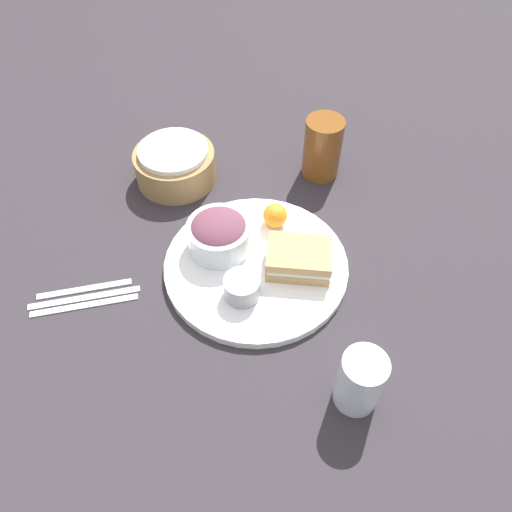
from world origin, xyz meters
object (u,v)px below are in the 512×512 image
Objects in this scene: dressing_cup at (242,287)px; drink_glass at (322,148)px; bread_basket at (175,164)px; water_glass at (360,381)px; spoon at (84,289)px; plate at (256,266)px; salad_bowl at (219,233)px; knife at (84,297)px; fork at (84,305)px; sandwich at (299,259)px.

drink_glass is (0.23, 0.30, 0.03)m from dressing_cup.
bread_basket is (-0.08, 0.34, 0.00)m from dressing_cup.
drink_glass is 0.52m from water_glass.
plate is at bearing 176.70° from spoon.
spoon is (-0.25, -0.03, -0.05)m from salad_bowl.
salad_bowl is at bearing -168.06° from knife.
bread_basket is 0.36m from fork.
bread_basket is at bearing 112.15° from plate.
drink_glass is at bearing -155.10° from knife.
fork is 0.04m from spoon.
drink_glass is at bearing 50.20° from plate.
drink_glass is at bearing 35.46° from salad_bowl.
dressing_cup is 0.58× the size of water_glass.
dressing_cup is 0.37× the size of bread_basket.
salad_bowl reaches higher than knife.
bread_basket is 1.02× the size of spoon.
water_glass is at bearing -85.30° from sandwich.
plate is 5.30× the size of dressing_cup.
plate is at bearing -176.70° from fork.
plate is 2.86× the size of salad_bowl.
knife is at bearing 90.00° from spoon.
salad_bowl is 1.85× the size of dressing_cup.
salad_bowl is at bearing 99.19° from dressing_cup.
fork is (-0.27, 0.05, -0.03)m from dressing_cup.
sandwich reaches higher than fork.
spoon is (-0.39, 0.04, -0.04)m from sandwich.
salad_bowl is 0.89× the size of drink_glass.
bread_basket is at bearing -126.94° from spoon.
knife is at bearing -155.38° from drink_glass.
water_glass is at bearing -65.38° from salad_bowl.
spoon is at bearing 176.41° from plate.
sandwich is 0.12m from dressing_cup.
bread_basket is at bearing 121.61° from sandwich.
spoon is at bearing -90.00° from fork.
spoon is (-0.51, -0.21, -0.06)m from drink_glass.
plate is 1.73× the size of knife.
dressing_cup is 0.48× the size of drink_glass.
knife is at bearing -168.35° from salad_bowl.
drink_glass reaches higher than fork.
sandwich is 0.25m from water_glass.
water_glass is at bearing -71.23° from plate.
plate is 3.07× the size of water_glass.
dressing_cup reaches higher than spoon.
bread_basket is (-0.19, 0.30, -0.00)m from sandwich.
knife is 1.77× the size of water_glass.
knife is 0.50m from water_glass.
salad_bowl is 0.31m from drink_glass.
fork is at bearing -123.74° from bread_basket.
bread_basket is at bearing 102.37° from dressing_cup.
water_glass reaches higher than plate.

